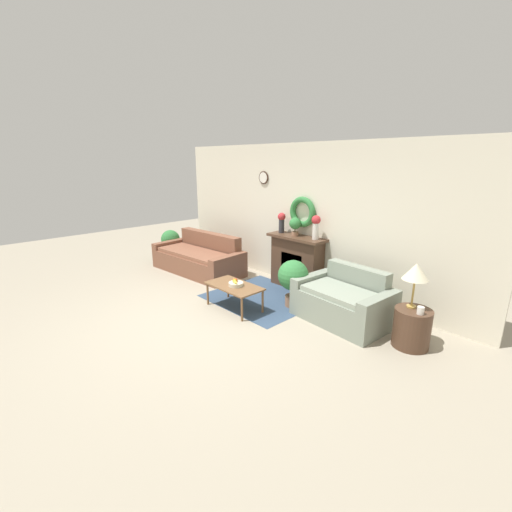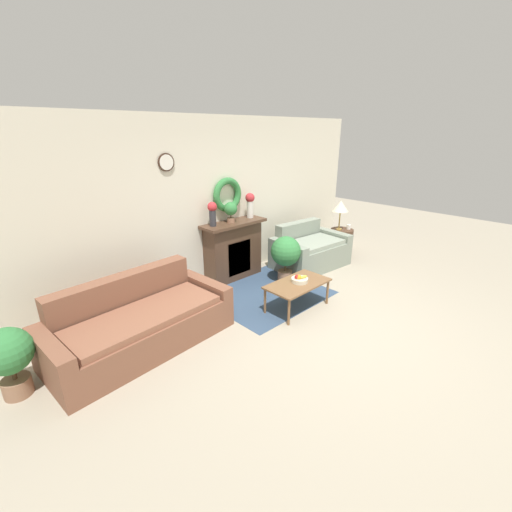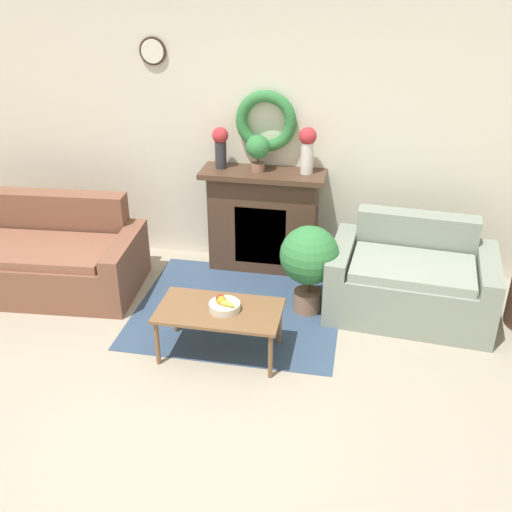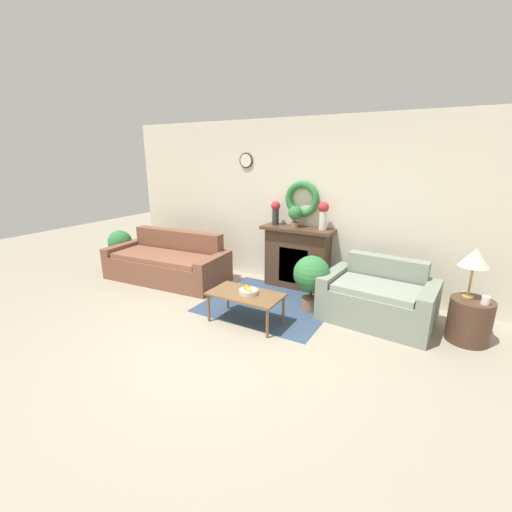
% 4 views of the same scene
% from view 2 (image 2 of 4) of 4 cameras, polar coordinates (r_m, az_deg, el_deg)
% --- Properties ---
extents(ground_plane, '(16.00, 16.00, 0.00)m').
position_cam_2_polar(ground_plane, '(4.73, 14.50, -11.96)').
color(ground_plane, '#9E937F').
extents(floor_rug, '(1.80, 1.63, 0.01)m').
position_cam_2_polar(floor_rug, '(5.54, 1.40, -6.21)').
color(floor_rug, '#334760').
rests_on(floor_rug, ground_plane).
extents(wall_back, '(6.80, 0.17, 2.70)m').
position_cam_2_polar(wall_back, '(5.83, -5.97, 9.12)').
color(wall_back, beige).
rests_on(wall_back, ground_plane).
extents(fireplace, '(1.17, 0.41, 1.02)m').
position_cam_2_polar(fireplace, '(5.95, -3.78, 1.04)').
color(fireplace, '#4C3323').
rests_on(fireplace, ground_plane).
extents(couch_left, '(2.20, 1.10, 0.82)m').
position_cam_2_polar(couch_left, '(4.41, -18.74, -10.54)').
color(couch_left, brown).
rests_on(couch_left, ground_plane).
extents(loveseat_right, '(1.46, 1.00, 0.81)m').
position_cam_2_polar(loveseat_right, '(6.62, 8.90, 0.88)').
color(loveseat_right, gray).
rests_on(loveseat_right, ground_plane).
extents(coffee_table, '(0.96, 0.53, 0.41)m').
position_cam_2_polar(coffee_table, '(4.98, 6.94, -4.88)').
color(coffee_table, brown).
rests_on(coffee_table, ground_plane).
extents(fruit_bowl, '(0.24, 0.24, 0.12)m').
position_cam_2_polar(fruit_bowl, '(4.97, 7.25, -3.88)').
color(fruit_bowl, beige).
rests_on(fruit_bowl, coffee_table).
extents(side_table_by_loveseat, '(0.47, 0.47, 0.52)m').
position_cam_2_polar(side_table_by_loveseat, '(7.44, 14.00, 2.39)').
color(side_table_by_loveseat, '#4C3323').
rests_on(side_table_by_loveseat, ground_plane).
extents(table_lamp, '(0.32, 0.32, 0.60)m').
position_cam_2_polar(table_lamp, '(7.23, 13.93, 8.01)').
color(table_lamp, '#B28E42').
rests_on(table_lamp, side_table_by_loveseat).
extents(mug, '(0.09, 0.09, 0.10)m').
position_cam_2_polar(mug, '(7.40, 15.19, 4.70)').
color(mug, silver).
rests_on(mug, side_table_by_loveseat).
extents(vase_on_mantel_left, '(0.15, 0.15, 0.39)m').
position_cam_2_polar(vase_on_mantel_left, '(5.51, -7.28, 7.28)').
color(vase_on_mantel_left, '#2D2D33').
rests_on(vase_on_mantel_left, fireplace).
extents(vase_on_mantel_right, '(0.16, 0.16, 0.43)m').
position_cam_2_polar(vase_on_mantel_right, '(6.01, -1.01, 8.77)').
color(vase_on_mantel_right, silver).
rests_on(vase_on_mantel_right, fireplace).
extents(potted_plant_on_mantel, '(0.22, 0.22, 0.34)m').
position_cam_2_polar(potted_plant_on_mantel, '(5.71, -4.25, 7.68)').
color(potted_plant_on_mantel, '#8E664C').
rests_on(potted_plant_on_mantel, fireplace).
extents(potted_plant_floor_by_couch, '(0.45, 0.45, 0.73)m').
position_cam_2_polar(potted_plant_floor_by_couch, '(4.12, -35.96, -13.29)').
color(potted_plant_floor_by_couch, '#8E664C').
rests_on(potted_plant_floor_by_couch, ground_plane).
extents(potted_plant_floor_by_loveseat, '(0.51, 0.51, 0.80)m').
position_cam_2_polar(potted_plant_floor_by_loveseat, '(5.81, 4.96, 0.47)').
color(potted_plant_floor_by_loveseat, '#8E664C').
rests_on(potted_plant_floor_by_loveseat, ground_plane).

